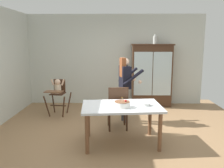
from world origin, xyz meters
TOP-DOWN VIEW (x-y plane):
  - ground_plane at (0.00, 0.00)m, footprint 6.24×6.24m
  - wall_back at (0.00, 2.63)m, footprint 5.32×0.06m
  - china_cabinet at (1.09, 2.37)m, footprint 1.21×0.48m
  - ceramic_vase at (1.17, 2.37)m, footprint 0.13×0.13m
  - high_chair_with_toddler at (-1.46, 1.38)m, footprint 0.63×0.73m
  - adult_person at (0.26, 0.89)m, footprint 0.60×0.59m
  - dining_table at (0.15, -0.34)m, footprint 1.52×1.06m
  - birthday_cake at (0.16, -0.47)m, footprint 0.28×0.28m
  - serving_bowl at (0.59, -0.35)m, footprint 0.18×0.18m
  - dining_chair_far_side at (0.09, 0.34)m, footprint 0.48×0.48m

SIDE VIEW (x-z plane):
  - ground_plane at x=0.00m, z-range 0.00..0.00m
  - dining_chair_far_side at x=0.09m, z-range 0.08..1.04m
  - dining_table at x=0.15m, z-range 0.27..1.01m
  - high_chair_with_toddler at x=-1.46m, z-range 0.18..1.13m
  - serving_bowl at x=0.59m, z-range 0.74..0.79m
  - birthday_cake at x=0.16m, z-range 0.70..0.89m
  - china_cabinet at x=1.09m, z-range 0.01..1.84m
  - adult_person at x=0.26m, z-range 0.20..1.73m
  - wall_back at x=0.00m, z-range 0.00..2.70m
  - ceramic_vase at x=1.17m, z-range 1.81..2.08m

